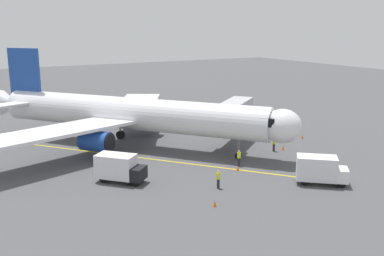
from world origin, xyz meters
name	(u,v)px	position (x,y,z in m)	size (l,w,h in m)	color
ground_plane	(114,143)	(0.00, 0.00, 0.00)	(220.00, 220.00, 0.00)	#4C4C4F
apron_lead_in_line	(152,159)	(-1.14, 8.66, 0.01)	(0.24, 40.00, 0.01)	yellow
airplane	(128,114)	(-0.97, 2.44, 4.00)	(31.87, 34.18, 11.50)	white
jet_bridge	(231,115)	(-12.18, 7.95, 3.76)	(10.14, 8.73, 5.40)	#B7B7BC
ground_crew_marshaller	(239,158)	(-8.05, 15.41, 0.89)	(0.47, 0.44, 1.71)	#23232D
ground_crew_wing_walker	(274,144)	(-14.86, 12.90, 0.89)	(0.47, 0.40, 1.71)	#23232D
ground_crew_loader	(218,179)	(-2.68, 19.68, 0.89)	(0.47, 0.41, 1.71)	#23232D
box_truck_near_nose	(120,168)	(4.38, 13.71, 1.39)	(4.54, 4.71, 2.62)	black
box_truck_portside	(321,170)	(-11.51, 23.46, 1.39)	(4.75, 4.49, 2.62)	white
safety_cone_nose_left	(302,136)	(-21.93, 10.22, 0.28)	(0.32, 0.32, 0.55)	#F2590F
safety_cone_nose_right	(215,203)	(-0.18, 23.00, 0.28)	(0.32, 0.32, 0.55)	#F2590F
safety_cone_wing_port	(283,148)	(-16.14, 13.07, 0.28)	(0.32, 0.32, 0.55)	#F2590F
safety_cone_wing_starboard	(238,168)	(-7.05, 16.61, 0.28)	(0.32, 0.32, 0.55)	#F2590F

